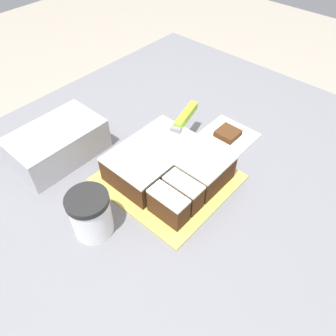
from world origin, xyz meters
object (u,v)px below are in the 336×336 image
Objects in this scene: knife at (180,123)px; brownie at (228,133)px; cake_board at (168,178)px; cake at (168,167)px; coffee_cup at (91,214)px; storage_box at (58,143)px.

brownie is (0.13, -0.08, -0.08)m from knife.
cake_board is at bearing 11.68° from knife.
cake_board is 1.22× the size of cake.
cake_board is 5.01× the size of brownie.
cake is 0.24m from coffee_cup.
cake_board is at bearing -64.77° from storage_box.
cake is 4.10× the size of brownie.
cake is at bearing 46.43° from cake_board.
cake is (0.00, 0.00, 0.04)m from cake_board.
knife is 0.36m from coffee_cup.
cake_board is at bearing 175.42° from brownie.
knife is at bearing -42.26° from storage_box.
cake is 0.82× the size of knife.
brownie is at bearing -38.70° from storage_box.
cake_board is 1.00× the size of knife.
cake_board is 0.16m from knife.
knife reaches higher than cake.
coffee_cup is (-0.23, 0.03, 0.06)m from cake_board.
knife is (0.12, 0.06, 0.05)m from cake.
storage_box is at bearing 116.01° from cake.
cake is 0.32m from storage_box.
cake is at bearing -5.25° from coffee_cup.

